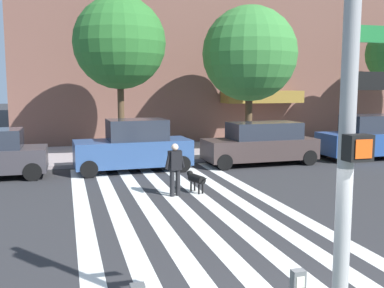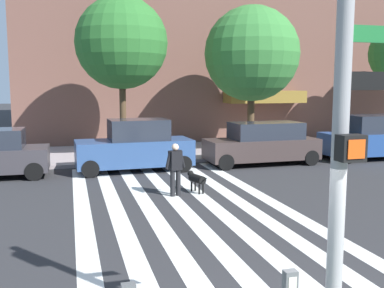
# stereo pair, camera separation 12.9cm
# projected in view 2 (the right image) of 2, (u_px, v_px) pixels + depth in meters

# --- Properties ---
(ground_plane) EXTENTS (160.00, 160.00, 0.00)m
(ground_plane) POSITION_uv_depth(u_px,v_px,m) (188.00, 208.00, 12.47)
(ground_plane) COLOR #2B2B2D
(sidewalk_far) EXTENTS (80.00, 6.00, 0.15)m
(sidewalk_far) POSITION_uv_depth(u_px,v_px,m) (136.00, 153.00, 22.16)
(sidewalk_far) COLOR #9B8F92
(sidewalk_far) RESTS_ON ground_plane
(crosswalk_stripes) EXTENTS (5.85, 13.69, 0.01)m
(crosswalk_stripes) POSITION_uv_depth(u_px,v_px,m) (183.00, 209.00, 12.43)
(crosswalk_stripes) COLOR silver
(crosswalk_stripes) RESTS_ON ground_plane
(traffic_light_pole) EXTENTS (0.74, 0.46, 5.80)m
(traffic_light_pole) POSITION_uv_depth(u_px,v_px,m) (346.00, 74.00, 4.73)
(traffic_light_pole) COLOR gray
(traffic_light_pole) RESTS_ON sidewalk_near
(parked_car_behind_first) EXTENTS (4.63, 2.07, 2.07)m
(parked_car_behind_first) POSITION_uv_depth(u_px,v_px,m) (135.00, 147.00, 17.86)
(parked_car_behind_first) COLOR navy
(parked_car_behind_first) RESTS_ON ground_plane
(parked_car_third_in_line) EXTENTS (4.90, 1.97, 1.83)m
(parked_car_third_in_line) POSITION_uv_depth(u_px,v_px,m) (263.00, 144.00, 19.32)
(parked_car_third_in_line) COLOR #3B2F2D
(parked_car_third_in_line) RESTS_ON ground_plane
(parked_car_fourth_in_line) EXTENTS (4.56, 2.00, 2.05)m
(parked_car_fourth_in_line) POSITION_uv_depth(u_px,v_px,m) (372.00, 138.00, 20.74)
(parked_car_fourth_in_line) COLOR navy
(parked_car_fourth_in_line) RESTS_ON ground_plane
(street_tree_nearest) EXTENTS (4.12, 4.12, 7.20)m
(street_tree_nearest) POSITION_uv_depth(u_px,v_px,m) (122.00, 43.00, 19.90)
(street_tree_nearest) COLOR #4C3823
(street_tree_nearest) RESTS_ON sidewalk_far
(street_tree_middle) EXTENTS (4.68, 4.68, 7.15)m
(street_tree_middle) POSITION_uv_depth(u_px,v_px,m) (252.00, 54.00, 22.01)
(street_tree_middle) COLOR #4C3823
(street_tree_middle) RESTS_ON sidewalk_far
(pedestrian_dog_walker) EXTENTS (0.70, 0.34, 1.64)m
(pedestrian_dog_walker) POSITION_uv_depth(u_px,v_px,m) (175.00, 167.00, 13.75)
(pedestrian_dog_walker) COLOR black
(pedestrian_dog_walker) RESTS_ON ground_plane
(dog_on_leash) EXTENTS (0.45, 1.06, 0.65)m
(dog_on_leash) POSITION_uv_depth(u_px,v_px,m) (196.00, 179.00, 14.30)
(dog_on_leash) COLOR black
(dog_on_leash) RESTS_ON ground_plane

